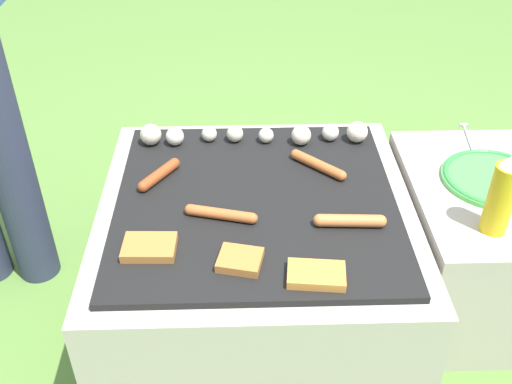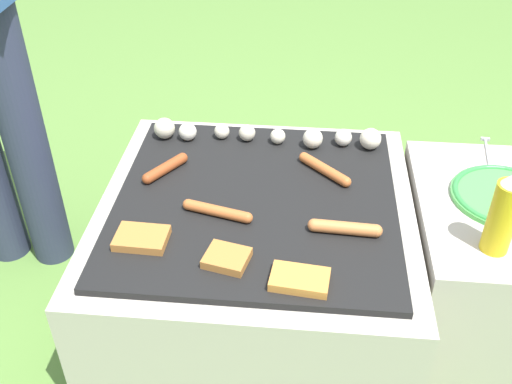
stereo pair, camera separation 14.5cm
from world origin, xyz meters
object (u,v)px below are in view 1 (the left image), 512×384
Objects in this scene: sausage_front_center at (350,221)px; plate_colorful at (494,178)px; fork_utensil at (470,142)px; condiment_bottle at (502,195)px.

sausage_front_center reaches higher than plate_colorful.
fork_utensil is (0.39, 0.35, -0.01)m from sausage_front_center.
condiment_bottle is 0.93× the size of fork_utensil.
sausage_front_center is 0.43m from plate_colorful.
plate_colorful reaches higher than fork_utensil.
plate_colorful is at bearing 22.91° from sausage_front_center.
fork_utensil is (-0.00, 0.18, -0.01)m from plate_colorful.
plate_colorful is 1.20× the size of fork_utensil.
sausage_front_center is at bearing -157.09° from plate_colorful.
sausage_front_center is 0.64× the size of plate_colorful.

